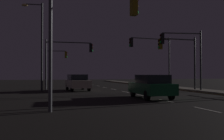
% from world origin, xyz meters
% --- Properties ---
extents(ground_plane, '(112.00, 112.00, 0.00)m').
position_xyz_m(ground_plane, '(0.00, 17.50, 0.00)').
color(ground_plane, black).
rests_on(ground_plane, ground).
extents(sidewalk_right, '(2.01, 77.00, 0.14)m').
position_xyz_m(sidewalk_right, '(7.31, 17.50, 0.07)').
color(sidewalk_right, gray).
rests_on(sidewalk_right, ground).
extents(lane_markings_center, '(0.14, 50.00, 0.01)m').
position_xyz_m(lane_markings_center, '(0.00, 21.00, 0.01)').
color(lane_markings_center, silver).
rests_on(lane_markings_center, ground).
extents(lane_edge_line, '(0.14, 53.00, 0.01)m').
position_xyz_m(lane_edge_line, '(6.05, 22.50, 0.01)').
color(lane_edge_line, gold).
rests_on(lane_edge_line, ground).
extents(car, '(1.96, 4.45, 1.57)m').
position_xyz_m(car, '(-0.20, 14.78, 0.82)').
color(car, '#14592D').
rests_on(car, ground).
extents(car_oncoming, '(2.08, 4.50, 1.57)m').
position_xyz_m(car_oncoming, '(-3.88, 24.18, 0.82)').
color(car_oncoming, beige).
rests_on(car_oncoming, ground).
extents(traffic_light_mid_right, '(3.97, 0.74, 5.45)m').
position_xyz_m(traffic_light_mid_right, '(5.24, 19.99, 3.98)').
color(traffic_light_mid_right, '#2D3033').
rests_on(traffic_light_mid_right, sidewalk_right).
extents(traffic_light_near_right, '(5.09, 0.34, 5.26)m').
position_xyz_m(traffic_light_near_right, '(-4.60, 26.91, 3.77)').
color(traffic_light_near_right, '#4C4C51').
rests_on(traffic_light_near_right, ground).
extents(traffic_light_overhead_east, '(4.05, 0.50, 4.99)m').
position_xyz_m(traffic_light_overhead_east, '(5.15, 20.66, 3.67)').
color(traffic_light_overhead_east, '#2D3033').
rests_on(traffic_light_overhead_east, sidewalk_right).
extents(traffic_light_far_left, '(3.19, 0.48, 5.20)m').
position_xyz_m(traffic_light_far_left, '(-5.43, 37.29, 3.63)').
color(traffic_light_far_left, '#4C4C51').
rests_on(traffic_light_far_left, ground).
extents(traffic_light_mid_left, '(5.06, 0.91, 5.57)m').
position_xyz_m(traffic_light_mid_left, '(4.39, 24.97, 4.12)').
color(traffic_light_mid_left, '#38383D').
rests_on(traffic_light_mid_left, sidewalk_right).
extents(traffic_light_near_left, '(4.32, 0.84, 5.73)m').
position_xyz_m(traffic_light_near_left, '(-5.08, 10.35, 4.05)').
color(traffic_light_near_left, '#4C4C51').
rests_on(traffic_light_near_left, ground).
extents(street_lamp_corner, '(1.92, 0.39, 8.23)m').
position_xyz_m(street_lamp_corner, '(-7.52, 23.79, 4.87)').
color(street_lamp_corner, '#2D3033').
rests_on(street_lamp_corner, ground).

